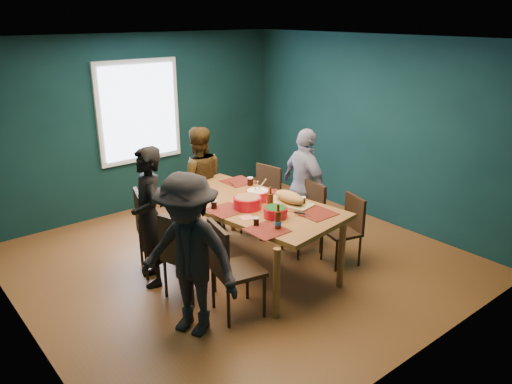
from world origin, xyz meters
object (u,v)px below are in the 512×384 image
Objects in this scene: dining_table at (251,209)px; person_far_left at (149,217)px; chair_right_near at (348,225)px; bowl_herbs at (275,212)px; chair_right_far at (264,194)px; person_right at (305,186)px; chair_left_near at (229,263)px; person_near_left at (189,256)px; bowl_salad at (247,202)px; chair_left_far at (150,226)px; chair_left_mid at (183,251)px; bowl_dumpling at (257,195)px; cutting_board at (289,198)px; chair_right_mid at (308,212)px; person_back at (198,181)px.

dining_table is 1.20m from person_far_left.
chair_right_near is 3.26× the size of bowl_herbs.
chair_right_far is 0.65m from person_right.
chair_left_near is 0.64× the size of person_far_left.
person_near_left reaches higher than bowl_salad.
chair_left_far is 0.79m from chair_left_mid.
dining_table is at bearing -164.75° from bowl_dumpling.
cutting_board reaches higher than dining_table.
bowl_herbs is (1.05, -0.95, 0.10)m from person_far_left.
person_far_left reaches higher than chair_right_near.
chair_right_mid is at bearing 9.10° from cutting_board.
chair_right_near is at bearing -174.87° from person_right.
bowl_dumpling reaches higher than chair_left_far.
person_back is at bearing 140.88° from person_far_left.
person_right is 4.72× the size of bowl_salad.
person_near_left reaches higher than bowl_dumpling.
bowl_dumpling is at bearing 107.98° from person_right.
chair_right_far is at bearing 101.34° from chair_right_mid.
chair_left_far reaches higher than bowl_herbs.
bowl_salad reaches higher than chair_right_far.
chair_right_far is at bearing 53.05° from chair_left_near.
person_near_left is (-0.45, 0.03, 0.22)m from chair_left_near.
chair_left_far is 1.68m from cutting_board.
chair_right_near is at bearing -26.30° from bowl_salad.
chair_right_near is 2.40m from person_far_left.
person_back is at bearing 85.22° from bowl_herbs.
person_near_left is 1.28m from bowl_salad.
person_far_left is (-1.11, 0.44, 0.05)m from dining_table.
person_far_left is 2.29× the size of cutting_board.
chair_right_near is at bearing -39.23° from cutting_board.
chair_left_mid is 0.95m from bowl_salad.
person_right reaches higher than chair_left_far.
chair_right_near is (0.14, -0.55, -0.03)m from chair_right_mid.
person_near_left is (-2.14, -0.55, 0.28)m from chair_right_mid.
chair_right_far is (1.80, 0.04, -0.04)m from chair_left_far.
person_near_left reaches higher than chair_left_near.
dining_table is at bearing 124.90° from cutting_board.
chair_right_far is at bearing 98.49° from person_near_left.
chair_left_far is 1.38m from person_near_left.
person_near_left is (-1.28, -0.65, 0.05)m from dining_table.
chair_left_far is 1.37m from chair_left_near.
chair_right_mid is at bearing -11.10° from bowl_dumpling.
person_near_left is (-2.09, -1.37, 0.26)m from chair_right_far.
person_far_left is at bearing 149.66° from dining_table.
bowl_salad is (-1.13, 0.56, 0.41)m from chair_right_near.
dining_table is 3.34× the size of cutting_board.
cutting_board is (-0.74, -0.48, 0.13)m from person_right.
person_near_left reaches higher than cutting_board.
chair_right_far is at bearing 113.30° from chair_right_near.
bowl_dumpling is 1.09× the size of bowl_herbs.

